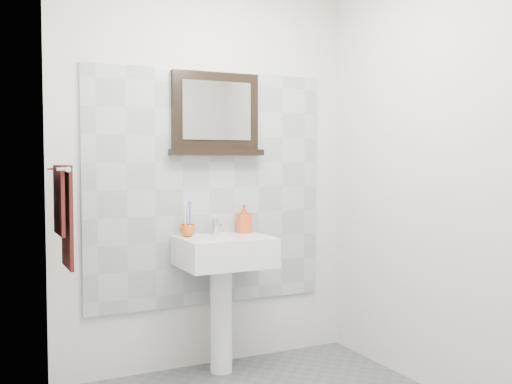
% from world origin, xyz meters
% --- Properties ---
extents(back_wall, '(2.00, 0.01, 2.50)m').
position_xyz_m(back_wall, '(0.00, 1.10, 1.25)').
color(back_wall, silver).
rests_on(back_wall, ground).
extents(front_wall, '(2.00, 0.01, 2.50)m').
position_xyz_m(front_wall, '(0.00, -1.10, 1.25)').
color(front_wall, silver).
rests_on(front_wall, ground).
extents(left_wall, '(0.01, 2.20, 2.50)m').
position_xyz_m(left_wall, '(-1.00, 0.00, 1.25)').
color(left_wall, silver).
rests_on(left_wall, ground).
extents(right_wall, '(0.01, 2.20, 2.50)m').
position_xyz_m(right_wall, '(1.00, 0.00, 1.25)').
color(right_wall, silver).
rests_on(right_wall, ground).
extents(splashback, '(1.60, 0.02, 1.50)m').
position_xyz_m(splashback, '(0.00, 1.09, 1.15)').
color(splashback, '#A2ABB0').
rests_on(splashback, back_wall).
extents(pedestal_sink, '(0.55, 0.44, 0.96)m').
position_xyz_m(pedestal_sink, '(0.01, 0.87, 0.68)').
color(pedestal_sink, white).
rests_on(pedestal_sink, ground).
extents(toothbrush_cup, '(0.12, 0.12, 0.08)m').
position_xyz_m(toothbrush_cup, '(-0.18, 0.98, 0.90)').
color(toothbrush_cup, '#CD5618').
rests_on(toothbrush_cup, pedestal_sink).
extents(toothbrushes, '(0.05, 0.04, 0.21)m').
position_xyz_m(toothbrushes, '(-0.18, 0.98, 0.98)').
color(toothbrushes, white).
rests_on(toothbrushes, toothbrush_cup).
extents(soap_dispenser, '(0.09, 0.09, 0.18)m').
position_xyz_m(soap_dispenser, '(0.21, 1.00, 0.95)').
color(soap_dispenser, red).
rests_on(soap_dispenser, pedestal_sink).
extents(framed_mirror, '(0.62, 0.11, 0.53)m').
position_xyz_m(framed_mirror, '(0.04, 1.06, 1.61)').
color(framed_mirror, black).
rests_on(framed_mirror, back_wall).
extents(towel_bar, '(0.07, 0.40, 0.03)m').
position_xyz_m(towel_bar, '(-0.95, 0.80, 1.29)').
color(towel_bar, silver).
rests_on(towel_bar, left_wall).
extents(hand_towel, '(0.06, 0.30, 0.55)m').
position_xyz_m(hand_towel, '(-0.94, 0.80, 1.08)').
color(hand_towel, black).
rests_on(hand_towel, towel_bar).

